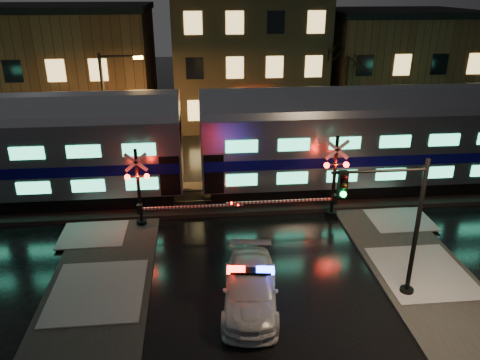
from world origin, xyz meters
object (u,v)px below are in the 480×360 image
object	(u,v)px
police_car	(250,288)
crossing_signal_left	(147,196)
traffic_light	(394,228)
crossing_signal_right	(327,186)
streetlight	(109,108)

from	to	relation	value
police_car	crossing_signal_left	distance (m)	7.81
crossing_signal_left	traffic_light	world-z (taller)	traffic_light
traffic_light	crossing_signal_right	bearing A→B (deg)	96.04
traffic_light	streetlight	bearing A→B (deg)	133.10
crossing_signal_left	streetlight	size ratio (longest dim) A/B	0.76
police_car	streetlight	bearing A→B (deg)	124.15
police_car	traffic_light	world-z (taller)	traffic_light
crossing_signal_right	streetlight	bearing A→B (deg)	149.44
streetlight	crossing_signal_right	bearing A→B (deg)	-30.56
crossing_signal_left	traffic_light	xyz separation A→B (m)	(9.38, -6.55, 1.30)
crossing_signal_right	traffic_light	bearing A→B (deg)	-85.16
crossing_signal_right	crossing_signal_left	world-z (taller)	crossing_signal_right
crossing_signal_right	crossing_signal_left	xyz separation A→B (m)	(-8.83, -0.01, -0.14)
crossing_signal_left	streetlight	world-z (taller)	streetlight
police_car	crossing_signal_right	size ratio (longest dim) A/B	0.83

